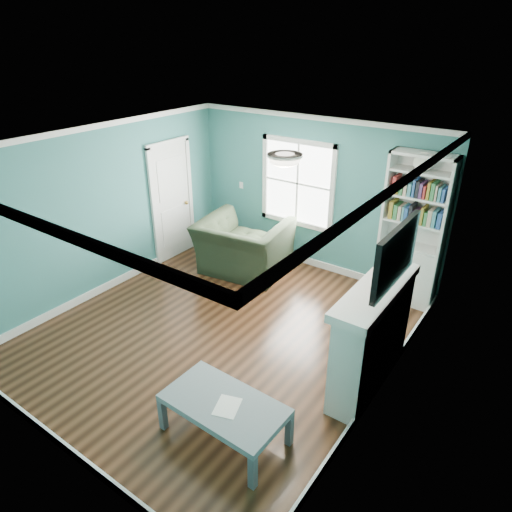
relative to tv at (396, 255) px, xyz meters
The scene contains 13 objects.
floor 2.80m from the tv, behind, with size 5.00×5.00×0.00m, color black.
room_walls 2.21m from the tv, behind, with size 5.00×5.00×5.00m.
trim 2.26m from the tv, behind, with size 4.50×5.00×2.60m.
window 3.40m from the tv, 137.57° to the left, with size 1.40×0.06×1.50m.
bookshelf 2.29m from the tv, 101.57° to the left, with size 0.90×0.35×2.31m.
fireplace 1.10m from the tv, behind, with size 0.44×1.58×1.30m.
tv is the anchor object (origin of this frame).
door 4.63m from the tv, 164.80° to the left, with size 0.12×0.98×2.17m.
ceiling_fixture 1.54m from the tv, behind, with size 0.38×0.38×0.15m.
light_switch 4.38m from the tv, 148.30° to the left, with size 0.08×0.01×0.12m, color white.
recliner 3.49m from the tv, 154.98° to the left, with size 1.43×0.93×1.25m, color black.
coffee_table 2.32m from the tv, 121.97° to the right, with size 1.26×0.71×0.45m.
paper_sheet 2.27m from the tv, 119.87° to the right, with size 0.23×0.29×0.00m, color white.
Camera 1 is at (3.43, -4.01, 3.78)m, focal length 32.00 mm.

